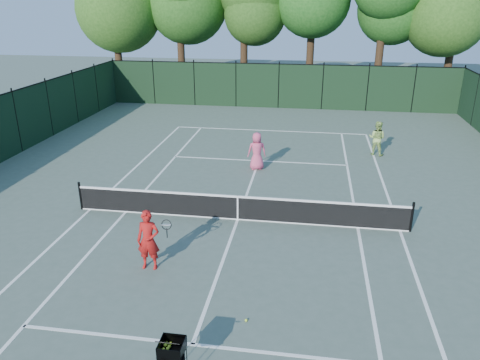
# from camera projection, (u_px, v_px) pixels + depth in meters

# --- Properties ---
(ground) EXTENTS (90.00, 90.00, 0.00)m
(ground) POSITION_uv_depth(u_px,v_px,m) (238.00, 220.00, 16.37)
(ground) COLOR #4B5B4F
(ground) RESTS_ON ground
(sideline_doubles_left) EXTENTS (0.10, 23.77, 0.01)m
(sideline_doubles_left) POSITION_uv_depth(u_px,v_px,m) (90.00, 209.00, 17.15)
(sideline_doubles_left) COLOR white
(sideline_doubles_left) RESTS_ON ground
(sideline_doubles_right) EXTENTS (0.10, 23.77, 0.01)m
(sideline_doubles_right) POSITION_uv_depth(u_px,v_px,m) (400.00, 231.00, 15.58)
(sideline_doubles_right) COLOR white
(sideline_doubles_right) RESTS_ON ground
(sideline_singles_left) EXTENTS (0.10, 23.77, 0.01)m
(sideline_singles_left) POSITION_uv_depth(u_px,v_px,m) (126.00, 212.00, 16.95)
(sideline_singles_left) COLOR white
(sideline_singles_left) RESTS_ON ground
(sideline_singles_right) EXTENTS (0.10, 23.77, 0.01)m
(sideline_singles_right) POSITION_uv_depth(u_px,v_px,m) (358.00, 228.00, 15.78)
(sideline_singles_right) COLOR white
(sideline_singles_right) RESTS_ON ground
(baseline_far) EXTENTS (10.97, 0.10, 0.01)m
(baseline_far) POSITION_uv_depth(u_px,v_px,m) (270.00, 131.00, 27.30)
(baseline_far) COLOR white
(baseline_far) RESTS_ON ground
(service_line_near) EXTENTS (8.23, 0.10, 0.01)m
(service_line_near) POSITION_uv_depth(u_px,v_px,m) (193.00, 344.00, 10.48)
(service_line_near) COLOR white
(service_line_near) RESTS_ON ground
(service_line_far) EXTENTS (8.23, 0.10, 0.01)m
(service_line_far) POSITION_uv_depth(u_px,v_px,m) (259.00, 161.00, 22.25)
(service_line_far) COLOR white
(service_line_far) RESTS_ON ground
(center_service_line) EXTENTS (0.10, 12.80, 0.01)m
(center_service_line) POSITION_uv_depth(u_px,v_px,m) (238.00, 220.00, 16.36)
(center_service_line) COLOR white
(center_service_line) RESTS_ON ground
(tennis_net) EXTENTS (11.69, 0.09, 1.06)m
(tennis_net) POSITION_uv_depth(u_px,v_px,m) (238.00, 207.00, 16.19)
(tennis_net) COLOR black
(tennis_net) RESTS_ON ground
(fence_far) EXTENTS (24.00, 0.05, 3.00)m
(fence_far) POSITION_uv_depth(u_px,v_px,m) (279.00, 86.00, 32.38)
(fence_far) COLOR black
(fence_far) RESTS_ON ground
(coach) EXTENTS (0.92, 0.65, 1.78)m
(coach) POSITION_uv_depth(u_px,v_px,m) (148.00, 240.00, 13.15)
(coach) COLOR #B51614
(coach) RESTS_ON ground
(player_pink) EXTENTS (0.94, 0.73, 1.70)m
(player_pink) POSITION_uv_depth(u_px,v_px,m) (257.00, 151.00, 20.90)
(player_pink) COLOR #DA4D74
(player_pink) RESTS_ON ground
(player_green) EXTENTS (1.01, 0.91, 1.69)m
(player_green) POSITION_uv_depth(u_px,v_px,m) (377.00, 138.00, 22.83)
(player_green) COLOR #9DC261
(player_green) RESTS_ON ground
(ball_hopper) EXTENTS (0.62, 0.62, 0.94)m
(ball_hopper) POSITION_uv_depth(u_px,v_px,m) (172.00, 348.00, 9.25)
(ball_hopper) COLOR black
(ball_hopper) RESTS_ON ground
(loose_ball_midcourt) EXTENTS (0.07, 0.07, 0.07)m
(loose_ball_midcourt) POSITION_uv_depth(u_px,v_px,m) (246.00, 320.00, 11.21)
(loose_ball_midcourt) COLOR #CFF331
(loose_ball_midcourt) RESTS_ON ground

